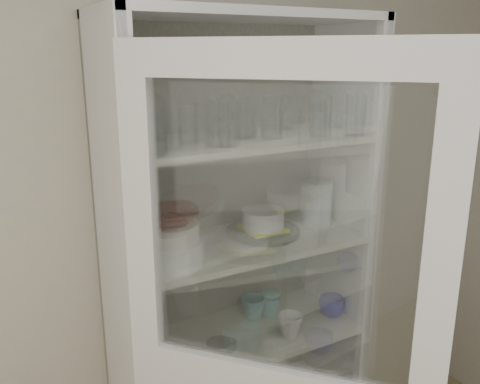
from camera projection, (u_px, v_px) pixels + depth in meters
wall_back at (170, 222)px, 2.05m from camera, size 3.60×0.02×2.60m
pantry_cabinet at (233, 308)px, 2.10m from camera, size 1.00×0.45×2.10m
tumbler_0 at (145, 132)px, 1.52m from camera, size 0.09×0.09×0.14m
tumbler_1 at (157, 134)px, 1.53m from camera, size 0.07×0.07×0.13m
tumbler_2 at (227, 128)px, 1.66m from camera, size 0.08×0.08×0.12m
tumbler_3 at (218, 123)px, 1.66m from camera, size 0.10×0.10×0.15m
tumbler_4 at (318, 121)px, 1.83m from camera, size 0.08×0.08×0.12m
tumbler_5 at (356, 115)px, 1.89m from camera, size 0.09×0.09×0.15m
tumbler_6 at (322, 116)px, 1.85m from camera, size 0.10×0.10×0.15m
tumbler_7 at (137, 129)px, 1.63m from camera, size 0.07×0.07×0.13m
tumbler_8 at (188, 125)px, 1.71m from camera, size 0.07×0.07×0.13m
tumbler_9 at (248, 120)px, 1.82m from camera, size 0.07×0.07×0.14m
tumbler_10 at (204, 122)px, 1.75m from camera, size 0.08×0.08×0.14m
tumbler_11 at (245, 121)px, 1.82m from camera, size 0.08×0.08×0.13m
goblet_0 at (155, 115)px, 1.76m from camera, size 0.08×0.08×0.18m
goblet_1 at (226, 112)px, 1.95m from camera, size 0.07×0.07×0.16m
goblet_2 at (282, 110)px, 2.01m from camera, size 0.07×0.07×0.16m
goblet_3 at (316, 106)px, 2.10m from camera, size 0.08×0.08×0.17m
plate_stack_front at (170, 252)px, 1.73m from camera, size 0.23×0.23×0.08m
plate_stack_back at (168, 230)px, 1.93m from camera, size 0.20×0.20×0.10m
cream_bowl at (169, 232)px, 1.72m from camera, size 0.21×0.21×0.06m
terracotta_bowl at (169, 216)px, 1.70m from camera, size 0.25×0.25×0.05m
glass_platter at (263, 232)px, 2.03m from camera, size 0.36×0.36×0.02m
yellow_trivet at (263, 228)px, 2.03m from camera, size 0.16×0.16×0.01m
white_ramekin at (263, 218)px, 2.01m from camera, size 0.19×0.19×0.07m
grey_bowl_stack at (316, 202)px, 2.14m from camera, size 0.13×0.13×0.18m
mug_blue at (331, 306)px, 2.19m from camera, size 0.13×0.13×0.09m
mug_teal at (253, 308)px, 2.16m from camera, size 0.12×0.12×0.10m
mug_white at (290, 325)px, 2.03m from camera, size 0.12×0.12×0.09m
teal_jar at (270, 304)px, 2.20m from camera, size 0.08×0.08×0.10m
measuring_cups at (219, 347)px, 1.93m from camera, size 0.10×0.10×0.04m
white_canister at (147, 336)px, 1.92m from camera, size 0.14×0.14×0.13m
tumbler_12 at (272, 117)px, 1.82m from camera, size 0.08×0.08×0.16m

